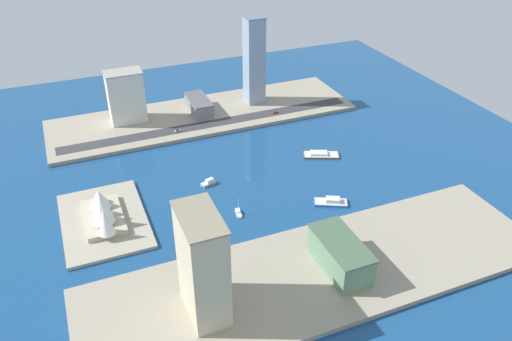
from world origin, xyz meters
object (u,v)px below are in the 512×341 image
hotel_broad_white (126,97)px  office_block_beige (203,265)px  yacht_sleek_gray (208,183)px  opera_landmark (102,209)px  traffic_light_waterfront (202,125)px  sailboat_small_white (239,213)px  pickup_red (275,112)px  catamaran_blue (331,202)px  tugboat_red (186,227)px  van_white (178,131)px  terminal_long_green (340,254)px  warehouse_low_gray (199,105)px  barge_flat_brown (321,155)px  tower_tall_glass (254,61)px

hotel_broad_white → office_block_beige: office_block_beige is taller
yacht_sleek_gray → opera_landmark: opera_landmark is taller
yacht_sleek_gray → traffic_light_waterfront: (68.98, -17.58, 5.74)m
sailboat_small_white → pickup_red: 132.77m
catamaran_blue → tugboat_red: 88.14m
tugboat_red → traffic_light_waterfront: 116.28m
yacht_sleek_gray → traffic_light_waterfront: size_ratio=1.70×
van_white → traffic_light_waterfront: size_ratio=0.67×
catamaran_blue → terminal_long_green: 59.21m
tugboat_red → warehouse_low_gray: size_ratio=0.48×
yacht_sleek_gray → warehouse_low_gray: size_ratio=0.32×
tugboat_red → opera_landmark: (23.57, 41.65, 8.36)m
catamaran_blue → sailboat_small_white: size_ratio=1.93×
pickup_red → warehouse_low_gray: bearing=64.7°
yacht_sleek_gray → barge_flat_brown: 83.55m
office_block_beige → pickup_red: 211.06m
office_block_beige → hotel_broad_white: bearing=-1.0°
catamaran_blue → terminal_long_green: terminal_long_green is taller
warehouse_low_gray → opera_landmark: opera_landmark is taller
terminal_long_green → traffic_light_waterfront: terminal_long_green is taller
tugboat_red → pickup_red: size_ratio=3.36×
tower_tall_glass → van_white: tower_tall_glass is taller
hotel_broad_white → office_block_beige: size_ratio=0.75×
tower_tall_glass → van_white: (-29.15, 73.85, -34.29)m
tower_tall_glass → warehouse_low_gray: bearing=92.3°
warehouse_low_gray → van_white: size_ratio=7.92×
yacht_sleek_gray → pickup_red: (74.25, -79.83, 2.25)m
office_block_beige → tugboat_red: bearing=-7.6°
yacht_sleek_gray → tugboat_red: bearing=146.6°
tugboat_red → traffic_light_waterfront: bearing=-21.8°
yacht_sleek_gray → terminal_long_green: terminal_long_green is taller
tugboat_red → hotel_broad_white: (144.69, 4.77, 21.28)m
office_block_beige → opera_landmark: 94.61m
hotel_broad_white → office_block_beige: bearing=179.0°
terminal_long_green → opera_landmark: (85.38, 103.73, -1.17)m
yacht_sleek_gray → opera_landmark: size_ratio=0.26×
tower_tall_glass → warehouse_low_gray: tower_tall_glass is taller
sailboat_small_white → tugboat_red: bearing=94.0°
warehouse_low_gray → van_white: warehouse_low_gray is taller
catamaran_blue → barge_flat_brown: size_ratio=0.82×
catamaran_blue → terminal_long_green: bearing=154.0°
office_block_beige → van_white: size_ratio=12.09×
barge_flat_brown → hotel_broad_white: size_ratio=0.65×
pickup_red → van_white: van_white is taller
catamaran_blue → hotel_broad_white: hotel_broad_white is taller
barge_flat_brown → hotel_broad_white: bearing=48.4°
office_block_beige → pickup_red: (175.90, -113.81, -25.62)m
tower_tall_glass → hotel_broad_white: (3.62, 103.74, -15.21)m
catamaran_blue → pickup_red: bearing=-8.3°
sailboat_small_white → opera_landmark: opera_landmark is taller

